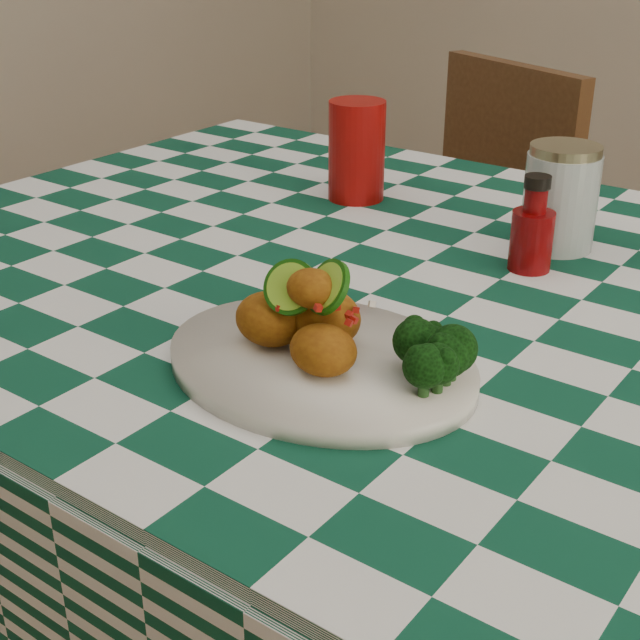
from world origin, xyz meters
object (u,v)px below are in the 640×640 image
Objects in this scene: wooden_chair_left at (436,275)px; mason_jar at (560,197)px; plate at (320,363)px; ketchup_bottle at (533,223)px; dining_table at (453,563)px; fried_chicken_pile at (317,313)px; red_tumbler at (357,151)px.

mason_jar is at bearing -27.29° from wooden_chair_left.
plate is 0.37m from ketchup_bottle.
mason_jar is (0.01, 0.21, 0.46)m from dining_table.
fried_chicken_pile is 1.17m from wooden_chair_left.
red_tumbler reaches higher than ketchup_bottle.
dining_table is 11.20× the size of red_tumbler.
fried_chicken_pile is at bearing 180.00° from plate.
red_tumbler is 1.24× the size of ketchup_bottle.
red_tumbler is at bearing -52.82° from wooden_chair_left.
fried_chicken_pile is 0.46m from mason_jar.
fried_chicken_pile is at bearing -59.56° from red_tumbler.
mason_jar is 0.15× the size of wooden_chair_left.
mason_jar is (0.05, 0.46, 0.01)m from fried_chicken_pile.
red_tumbler reaches higher than wooden_chair_left.
wooden_chair_left is (-0.14, 0.54, -0.42)m from red_tumbler.
plate is at bearing -98.89° from dining_table.
fried_chicken_pile is 1.15× the size of ketchup_bottle.
ketchup_bottle is (0.06, 0.37, -0.00)m from fried_chicken_pile.
red_tumbler is 0.35m from ketchup_bottle.
red_tumbler is 0.17× the size of wooden_chair_left.
plate is at bearing -44.97° from wooden_chair_left.
red_tumbler is 0.70m from wooden_chair_left.
plate is 0.46m from mason_jar.
ketchup_bottle is (0.05, 0.37, 0.05)m from plate.
red_tumbler is at bearing 120.44° from fried_chicken_pile.
fried_chicken_pile is at bearing -45.14° from wooden_chair_left.
plate is 0.56m from red_tumbler.
dining_table is 0.47m from plate.
plate is at bearing -59.25° from red_tumbler.
red_tumbler is 1.09× the size of mason_jar.
red_tumbler is (-0.28, 0.47, 0.07)m from plate.
ketchup_bottle is (0.01, 0.12, 0.45)m from dining_table.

